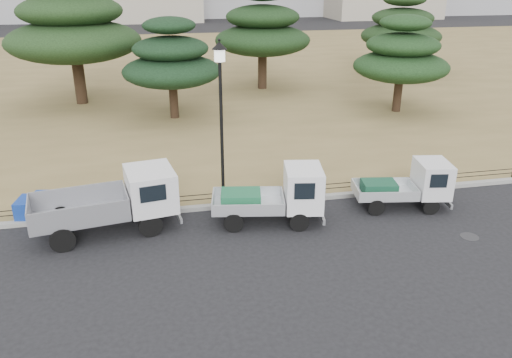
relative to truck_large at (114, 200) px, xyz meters
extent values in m
plane|color=black|center=(4.85, -1.63, -1.11)|extent=(220.00, 220.00, 0.00)
cube|color=olive|center=(4.85, 28.97, -1.04)|extent=(120.00, 56.00, 0.15)
cube|color=gray|center=(4.85, 0.97, -1.03)|extent=(120.00, 0.25, 0.16)
cylinder|color=black|center=(1.13, -0.67, -0.72)|extent=(0.80, 0.28, 0.78)
cylinder|color=black|center=(0.85, 1.00, -0.72)|extent=(0.80, 0.28, 0.78)
cylinder|color=black|center=(-1.54, -1.12, -0.72)|extent=(0.80, 0.28, 0.78)
cylinder|color=black|center=(-1.82, 0.56, -0.72)|extent=(0.80, 0.28, 0.78)
cube|color=#2D2D30|center=(-0.31, -0.05, -0.52)|extent=(4.46, 1.63, 0.14)
cube|color=gray|center=(-1.08, -0.18, -0.07)|extent=(3.27, 2.18, 0.76)
cube|color=silver|center=(1.21, 0.20, 0.22)|extent=(1.80, 2.08, 1.34)
cylinder|color=black|center=(5.98, -1.29, -0.79)|extent=(0.68, 0.28, 0.66)
cylinder|color=black|center=(6.24, 0.15, -0.79)|extent=(0.68, 0.28, 0.66)
cylinder|color=black|center=(3.83, -0.91, -0.79)|extent=(0.68, 0.28, 0.66)
cylinder|color=black|center=(4.08, 0.52, -0.79)|extent=(0.68, 0.28, 0.66)
cube|color=#2D2D30|center=(5.06, -0.39, -0.63)|extent=(3.62, 1.40, 0.15)
cube|color=#B8BAC0|center=(4.44, -0.28, -0.34)|extent=(2.66, 1.88, 0.44)
cube|color=white|center=(6.29, -0.60, 0.15)|extent=(1.49, 1.80, 1.41)
cube|color=#1D653F|center=(4.20, -0.24, -0.23)|extent=(1.49, 1.19, 0.48)
cylinder|color=black|center=(10.94, -1.03, -0.82)|extent=(0.61, 0.25, 0.59)
cylinder|color=black|center=(11.15, 0.24, -0.82)|extent=(0.61, 0.25, 0.59)
cylinder|color=black|center=(9.00, -0.71, -0.82)|extent=(0.61, 0.25, 0.59)
cylinder|color=black|center=(9.21, 0.56, -0.82)|extent=(0.61, 0.25, 0.59)
cube|color=#2D2D30|center=(10.10, -0.24, -0.68)|extent=(3.25, 1.24, 0.14)
cube|color=silver|center=(9.54, -0.15, -0.42)|extent=(2.38, 1.68, 0.39)
cube|color=silver|center=(11.21, -0.42, 0.01)|extent=(1.33, 1.61, 1.25)
cube|color=#144930|center=(9.32, -0.11, -0.32)|extent=(1.33, 1.06, 0.43)
cylinder|color=black|center=(3.80, 1.27, -0.88)|extent=(0.44, 0.44, 0.16)
cylinder|color=black|center=(3.80, 1.27, 1.68)|extent=(0.12, 0.12, 4.97)
cylinder|color=white|center=(3.80, 1.27, 4.36)|extent=(0.40, 0.40, 0.40)
cone|color=black|center=(3.80, 1.27, 4.68)|extent=(0.52, 0.52, 0.25)
cylinder|color=black|center=(4.85, 1.12, -0.76)|extent=(38.00, 0.03, 0.03)
cylinder|color=black|center=(4.85, 1.12, -0.58)|extent=(38.00, 0.03, 0.03)
cylinder|color=black|center=(4.85, 1.12, -0.76)|extent=(0.04, 0.04, 0.40)
cube|color=#153AA3|center=(-2.72, 1.40, -0.65)|extent=(1.46, 1.16, 0.62)
cube|color=#153AA3|center=(-2.45, 1.27, -0.21)|extent=(0.69, 0.62, 0.27)
cylinder|color=#2D2D30|center=(11.35, -2.83, -1.11)|extent=(0.60, 0.60, 0.01)
cylinder|color=black|center=(-3.06, 18.03, 0.63)|extent=(0.72, 0.72, 3.20)
ellipsoid|color=#1C3417|center=(-3.06, 18.03, 2.95)|extent=(8.21, 8.21, 2.63)
ellipsoid|color=#1C3417|center=(-3.06, 18.03, 4.75)|extent=(6.27, 6.27, 2.01)
cylinder|color=black|center=(2.64, 13.28, 0.14)|extent=(0.50, 0.50, 2.21)
ellipsoid|color=black|center=(2.64, 13.28, 1.74)|extent=(5.57, 5.57, 1.78)
ellipsoid|color=black|center=(2.64, 13.28, 2.99)|extent=(4.26, 4.26, 1.36)
ellipsoid|color=black|center=(2.64, 13.28, 4.23)|extent=(2.94, 2.94, 0.94)
cylinder|color=black|center=(9.37, 20.03, 0.44)|extent=(0.63, 0.63, 2.81)
ellipsoid|color=black|center=(9.37, 20.03, 2.47)|extent=(6.75, 6.75, 2.16)
ellipsoid|color=black|center=(9.37, 20.03, 4.05)|extent=(5.16, 5.16, 1.65)
cylinder|color=black|center=(16.02, 12.03, 0.14)|extent=(0.50, 0.50, 2.21)
ellipsoid|color=#183316|center=(16.02, 12.03, 1.75)|extent=(5.62, 5.62, 1.80)
ellipsoid|color=#183316|center=(16.02, 12.03, 2.99)|extent=(4.29, 4.29, 1.37)
ellipsoid|color=#183316|center=(16.02, 12.03, 4.24)|extent=(2.96, 2.96, 0.95)
cylinder|color=black|center=(21.54, 23.11, 0.29)|extent=(0.57, 0.57, 2.52)
ellipsoid|color=black|center=(21.54, 23.11, 2.12)|extent=(6.43, 6.43, 2.06)
ellipsoid|color=black|center=(21.54, 23.11, 3.53)|extent=(4.91, 4.91, 1.57)
camera|label=1|loc=(1.58, -15.49, 6.91)|focal=35.00mm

